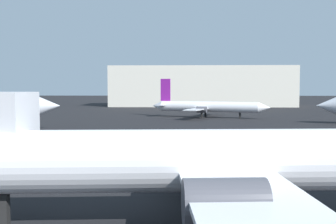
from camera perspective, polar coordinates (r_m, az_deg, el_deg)
airplane_at_gate at (r=19.24m, az=4.86°, el=-6.81°), size 34.26×26.66×9.98m
airplane_far_right at (r=87.84m, az=5.51°, el=0.77°), size 25.61×19.40×8.47m
terminal_building at (r=142.51m, az=4.73°, el=3.62°), size 62.38×20.53×13.70m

